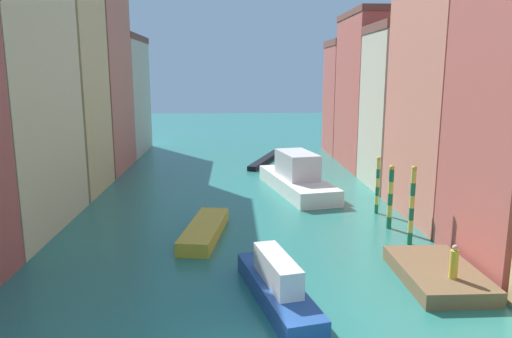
% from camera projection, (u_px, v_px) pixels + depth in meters
% --- Properties ---
extents(ground_plane, '(154.00, 154.00, 0.00)m').
position_uv_depth(ground_plane, '(238.00, 190.00, 39.32)').
color(ground_plane, '#28756B').
extents(building_left_2, '(7.13, 7.60, 20.46)m').
position_uv_depth(building_left_2, '(50.00, 62.00, 37.08)').
color(building_left_2, '#DBB77A').
rests_on(building_left_2, ground).
extents(building_left_3, '(7.13, 9.62, 19.52)m').
position_uv_depth(building_left_3, '(85.00, 69.00, 45.87)').
color(building_left_3, '#C6705B').
rests_on(building_left_3, ground).
extents(building_left_4, '(7.13, 10.94, 13.71)m').
position_uv_depth(building_left_4, '(113.00, 95.00, 56.41)').
color(building_left_4, '#BCB299').
rests_on(building_left_4, ground).
extents(building_right_2, '(7.13, 9.67, 18.65)m').
position_uv_depth(building_right_2, '(465.00, 75.00, 30.58)').
color(building_right_2, '#C6705B').
rests_on(building_right_2, ground).
extents(building_right_3, '(7.13, 7.16, 13.35)m').
position_uv_depth(building_right_3, '(412.00, 107.00, 39.68)').
color(building_right_3, '#BCB299').
rests_on(building_right_3, ground).
extents(building_right_4, '(7.13, 10.33, 15.32)m').
position_uv_depth(building_right_4, '(380.00, 91.00, 48.07)').
color(building_right_4, '#B25147').
rests_on(building_right_4, ground).
extents(building_right_5, '(7.13, 7.16, 13.19)m').
position_uv_depth(building_right_5, '(357.00, 97.00, 56.95)').
color(building_right_5, '#B25147').
rests_on(building_right_5, ground).
extents(waterfront_dock, '(3.33, 5.65, 0.70)m').
position_uv_depth(waterfront_dock, '(437.00, 274.00, 22.16)').
color(waterfront_dock, brown).
rests_on(waterfront_dock, ground).
extents(person_on_dock, '(0.36, 0.36, 1.52)m').
position_uv_depth(person_on_dock, '(454.00, 263.00, 20.73)').
color(person_on_dock, gold).
rests_on(person_on_dock, waterfront_dock).
extents(mooring_pole_0, '(0.30, 0.30, 4.50)m').
position_uv_depth(mooring_pole_0, '(412.00, 205.00, 26.53)').
color(mooring_pole_0, '#197247').
rests_on(mooring_pole_0, ground).
extents(mooring_pole_1, '(0.33, 0.33, 3.98)m').
position_uv_depth(mooring_pole_1, '(390.00, 196.00, 29.37)').
color(mooring_pole_1, '#197247').
rests_on(mooring_pole_1, ground).
extents(mooring_pole_2, '(0.27, 0.27, 3.93)m').
position_uv_depth(mooring_pole_2, '(378.00, 185.00, 32.59)').
color(mooring_pole_2, '#197247').
rests_on(mooring_pole_2, ground).
extents(vaporetto_white, '(5.47, 11.32, 3.22)m').
position_uv_depth(vaporetto_white, '(297.00, 178.00, 38.81)').
color(vaporetto_white, white).
rests_on(vaporetto_white, ground).
extents(gondola_black, '(4.33, 10.48, 0.47)m').
position_uv_depth(gondola_black, '(266.00, 160.00, 51.95)').
color(gondola_black, black).
rests_on(gondola_black, ground).
extents(motorboat_0, '(3.22, 7.41, 2.03)m').
position_uv_depth(motorboat_0, '(277.00, 285.00, 20.06)').
color(motorboat_0, '#234C93').
rests_on(motorboat_0, ground).
extents(motorboat_1, '(2.76, 7.07, 0.78)m').
position_uv_depth(motorboat_1, '(205.00, 230.00, 28.19)').
color(motorboat_1, gold).
rests_on(motorboat_1, ground).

